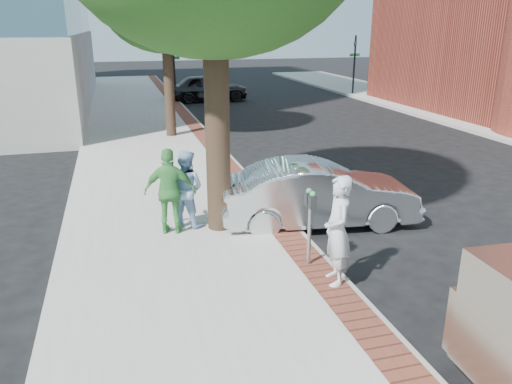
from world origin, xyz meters
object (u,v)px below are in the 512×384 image
object	(u,v)px
person_gray	(337,231)
bg_car	(208,88)
person_green	(170,191)
parking_meter	(310,212)
person_officer	(186,188)
sedan_silver	(318,194)

from	to	relation	value
person_gray	bg_car	distance (m)	23.34
person_green	bg_car	xyz separation A→B (m)	(4.55, 20.25, -0.27)
parking_meter	person_officer	world-z (taller)	person_officer
bg_car	sedan_silver	bearing A→B (deg)	177.85
person_gray	person_officer	bearing A→B (deg)	-138.73
person_gray	person_green	size ratio (longest dim) A/B	1.04
person_gray	sedan_silver	distance (m)	3.06
person_gray	sedan_silver	bearing A→B (deg)	172.47
person_officer	sedan_silver	bearing A→B (deg)	-149.57
bg_car	person_green	bearing A→B (deg)	168.59
parking_meter	person_green	world-z (taller)	person_green
sedan_silver	person_gray	bearing A→B (deg)	170.66
parking_meter	person_green	distance (m)	3.19
parking_meter	sedan_silver	distance (m)	2.45
parking_meter	person_gray	world-z (taller)	person_gray
person_officer	bg_car	distance (m)	20.34
parking_meter	sedan_silver	xyz separation A→B (m)	(1.07, 2.15, -0.46)
parking_meter	person_officer	distance (m)	3.21
person_gray	person_officer	world-z (taller)	person_gray
person_gray	person_officer	xyz separation A→B (m)	(-2.09, 3.34, -0.11)
person_green	sedan_silver	world-z (taller)	person_green
sedan_silver	bg_car	bearing A→B (deg)	4.02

